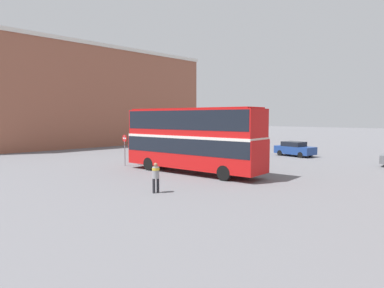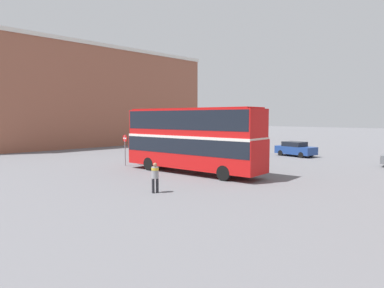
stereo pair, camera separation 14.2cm
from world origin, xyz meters
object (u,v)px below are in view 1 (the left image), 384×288
at_px(pedestrian_foreground, 156,174).
at_px(parked_car_side_street, 295,149).
at_px(parked_car_kerb_near, 201,144).
at_px(double_decker_bus, 192,136).
at_px(no_entry_sign, 125,145).

distance_m(pedestrian_foreground, parked_car_side_street, 22.06).
xyz_separation_m(parked_car_kerb_near, parked_car_side_street, (10.88, 3.10, -0.05)).
bearing_deg(double_decker_bus, parked_car_side_street, 83.86).
bearing_deg(no_entry_sign, parked_car_kerb_near, 106.27).
relative_size(double_decker_bus, no_entry_sign, 4.32).
bearing_deg(parked_car_kerb_near, double_decker_bus, -35.32).
height_order(parked_car_kerb_near, no_entry_sign, no_entry_sign).
bearing_deg(parked_car_side_street, no_entry_sign, -105.11).
bearing_deg(double_decker_bus, no_entry_sign, -174.76).
xyz_separation_m(double_decker_bus, parked_car_side_street, (0.02, 15.58, -1.99)).
height_order(double_decker_bus, pedestrian_foreground, double_decker_bus).
bearing_deg(no_entry_sign, double_decker_bus, 11.29).
height_order(pedestrian_foreground, no_entry_sign, no_entry_sign).
distance_m(parked_car_side_street, no_entry_sign, 18.30).
bearing_deg(parked_car_side_street, parked_car_kerb_near, -157.24).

